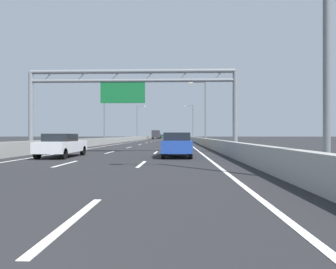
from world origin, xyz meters
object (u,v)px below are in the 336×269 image
(orange_car, at_px, (179,140))
(black_car, at_px, (159,136))
(green_car, at_px, (163,136))
(sign_gantry, at_px, (131,89))
(streetlamp_right_mid, at_px, (204,108))
(streetlamp_left_mid, at_px, (106,109))
(streetlamp_right_far, at_px, (192,120))
(white_car, at_px, (62,145))
(streetlamp_left_far, at_px, (138,120))
(box_truck, at_px, (156,134))
(blue_car, at_px, (177,145))
(red_car, at_px, (168,137))

(orange_car, bearing_deg, black_car, 95.33)
(green_car, distance_m, orange_car, 103.17)
(sign_gantry, relative_size, streetlamp_right_mid, 1.68)
(green_car, bearing_deg, orange_car, -86.09)
(streetlamp_left_mid, distance_m, streetlamp_right_far, 38.87)
(streetlamp_right_mid, distance_m, white_car, 29.09)
(streetlamp_right_mid, bearing_deg, sign_gantry, -108.82)
(streetlamp_left_far, xyz_separation_m, streetlamp_right_far, (14.93, 0.00, 0.00))
(streetlamp_right_mid, height_order, black_car, streetlamp_right_mid)
(green_car, bearing_deg, sign_gantry, -88.36)
(streetlamp_right_mid, distance_m, box_truck, 56.02)
(streetlamp_right_mid, height_order, box_truck, streetlamp_right_mid)
(blue_car, relative_size, white_car, 1.00)
(green_car, xyz_separation_m, red_car, (3.25, -31.72, -0.01))
(streetlamp_right_far, distance_m, box_truck, 22.31)
(orange_car, xyz_separation_m, box_truck, (-7.52, 65.32, 0.86))
(streetlamp_left_mid, height_order, streetlamp_right_far, same)
(streetlamp_left_far, height_order, black_car, streetlamp_left_far)
(streetlamp_right_mid, xyz_separation_m, streetlamp_right_far, (0.00, 35.88, 0.00))
(orange_car, xyz_separation_m, blue_car, (-0.23, -15.51, 0.03))
(orange_car, relative_size, box_truck, 0.53)
(sign_gantry, bearing_deg, orange_car, 71.96)
(white_car, bearing_deg, streetlamp_left_mid, 98.17)
(streetlamp_right_mid, xyz_separation_m, box_truck, (-11.30, 54.73, -3.80))
(green_car, xyz_separation_m, blue_car, (6.81, -118.44, 0.01))
(streetlamp_right_mid, bearing_deg, streetlamp_right_far, 90.00)
(sign_gantry, distance_m, black_car, 90.40)
(streetlamp_left_far, xyz_separation_m, green_car, (4.10, 56.46, -4.64))
(streetlamp_left_far, xyz_separation_m, orange_car, (11.15, -46.47, -4.66))
(box_truck, bearing_deg, orange_car, -83.44)
(streetlamp_left_far, height_order, box_truck, streetlamp_left_far)
(sign_gantry, distance_m, streetlamp_left_far, 58.52)
(streetlamp_left_mid, bearing_deg, streetlamp_right_mid, 0.00)
(white_car, bearing_deg, streetlamp_left_far, 93.49)
(streetlamp_left_mid, bearing_deg, red_car, 83.08)
(green_car, height_order, black_car, black_car)
(streetlamp_right_far, relative_size, black_car, 2.31)
(sign_gantry, xyz_separation_m, orange_car, (3.77, 11.58, -4.09))
(streetlamp_right_far, bearing_deg, white_car, -100.12)
(streetlamp_left_far, distance_m, white_car, 62.64)
(streetlamp_right_far, height_order, orange_car, streetlamp_right_far)
(streetlamp_right_far, relative_size, green_car, 2.08)
(red_car, bearing_deg, green_car, 95.86)
(streetlamp_left_mid, relative_size, streetlamp_right_mid, 1.00)
(streetlamp_right_mid, relative_size, black_car, 2.31)
(white_car, bearing_deg, sign_gantry, 50.25)
(streetlamp_left_far, distance_m, green_car, 56.80)
(streetlamp_right_far, height_order, red_car, streetlamp_right_far)
(green_car, height_order, red_car, red_car)
(green_car, relative_size, blue_car, 1.03)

